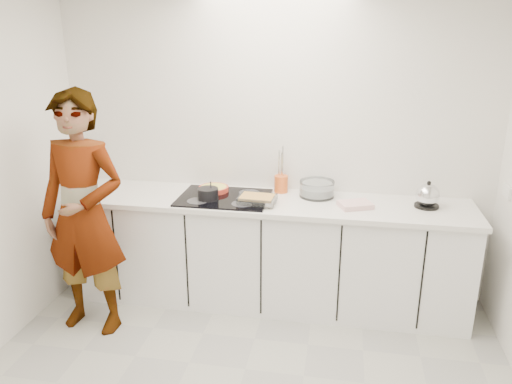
% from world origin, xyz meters
% --- Properties ---
extents(wall_back, '(3.60, 0.00, 2.60)m').
position_xyz_m(wall_back, '(0.00, 1.60, 1.30)').
color(wall_back, white).
rests_on(wall_back, ground).
extents(base_cabinets, '(3.20, 0.58, 0.87)m').
position_xyz_m(base_cabinets, '(0.00, 1.28, 0.43)').
color(base_cabinets, white).
rests_on(base_cabinets, floor).
extents(countertop, '(3.24, 0.64, 0.04)m').
position_xyz_m(countertop, '(0.00, 1.28, 0.89)').
color(countertop, white).
rests_on(countertop, base_cabinets).
extents(hob, '(0.72, 0.54, 0.01)m').
position_xyz_m(hob, '(-0.35, 1.26, 0.92)').
color(hob, black).
rests_on(hob, countertop).
extents(tart_dish, '(0.27, 0.27, 0.04)m').
position_xyz_m(tart_dish, '(-0.47, 1.38, 0.95)').
color(tart_dish, red).
rests_on(tart_dish, hob).
extents(saucepan, '(0.17, 0.17, 0.16)m').
position_xyz_m(saucepan, '(-0.46, 1.18, 0.97)').
color(saucepan, black).
rests_on(saucepan, hob).
extents(baking_dish, '(0.30, 0.23, 0.06)m').
position_xyz_m(baking_dish, '(-0.06, 1.17, 0.95)').
color(baking_dish, silver).
rests_on(baking_dish, hob).
extents(mixing_bowl, '(0.36, 0.36, 0.13)m').
position_xyz_m(mixing_bowl, '(0.38, 1.44, 0.97)').
color(mixing_bowl, silver).
rests_on(mixing_bowl, countertop).
extents(tea_towel, '(0.29, 0.26, 0.04)m').
position_xyz_m(tea_towel, '(0.69, 1.23, 0.93)').
color(tea_towel, white).
rests_on(tea_towel, countertop).
extents(kettle, '(0.18, 0.18, 0.21)m').
position_xyz_m(kettle, '(1.23, 1.33, 1.00)').
color(kettle, black).
rests_on(kettle, countertop).
extents(utensil_crock, '(0.14, 0.14, 0.14)m').
position_xyz_m(utensil_crock, '(0.08, 1.51, 0.98)').
color(utensil_crock, orange).
rests_on(utensil_crock, countertop).
extents(cook, '(0.70, 0.49, 1.83)m').
position_xyz_m(cook, '(-1.27, 0.69, 0.92)').
color(cook, white).
rests_on(cook, floor).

